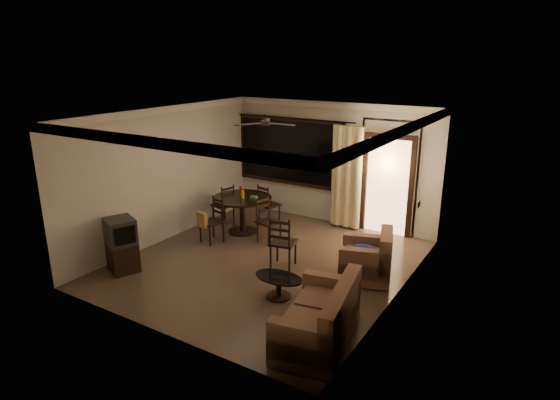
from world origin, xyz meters
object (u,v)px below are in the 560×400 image
Objects in this scene: dining_chair_west at (224,212)px; armchair at (369,260)px; sofa at (322,320)px; dining_table at (243,205)px; side_chair at (283,252)px; dining_chair_north at (269,212)px; dining_chair_south at (211,228)px; dining_chair_east at (269,229)px; coffee_table at (279,283)px; tv_cabinet at (122,245)px.

dining_chair_west reaches higher than armchair.
sofa is (4.09, -3.05, 0.06)m from dining_chair_west.
dining_table is 0.81m from dining_chair_west.
armchair is at bearing -178.32° from side_chair.
dining_chair_north is at bearing 121.04° from sofa.
dining_table is 4.44m from sofa.
dining_chair_east is at bearing 45.70° from dining_chair_south.
dining_chair_north reaches higher than armchair.
dining_chair_south reaches higher than armchair.
dining_chair_north is 3.51m from coffee_table.
dining_table is 0.75× the size of sofa.
dining_chair_east reaches higher than armchair.
sofa is 2.16m from armchair.
tv_cabinet is 2.93m from side_chair.
dining_chair_east is (1.51, -0.40, 0.00)m from dining_chair_west.
tv_cabinet is at bearing 89.62° from dining_chair_north.
dining_chair_south is 3.44m from armchair.
side_chair is at bearing 117.87° from coffee_table.
dining_chair_west is 2.94m from tv_cabinet.
dining_chair_south is 0.55× the size of sofa.
dining_table reaches higher than side_chair.
coffee_table is at bearing 65.93° from dining_chair_west.
armchair is at bearing 91.03° from dining_chair_west.
dining_chair_west is at bearing 141.96° from coffee_table.
coffee_table is (2.93, -2.29, -0.04)m from dining_chair_west.
dining_chair_north is 0.55× the size of sofa.
dining_chair_east reaches higher than coffee_table.
dining_chair_east is 2.36m from coffee_table.
side_chair is (1.51, -1.84, 0.02)m from dining_chair_north.
dining_chair_east is at bearing 88.95° from dining_chair_west.
dining_chair_west is 1.00× the size of dining_chair_east.
tv_cabinet reaches higher than dining_chair_north.
tv_cabinet reaches higher than coffee_table.
dining_chair_south is at bearing -104.06° from dining_table.
dining_chair_west is 5.10m from sofa.
dining_table reaches higher than dining_chair_west.
sofa is 1.58× the size of armchair.
armchair is 1.71m from coffee_table.
sofa is 2.07× the size of coffee_table.
dining_chair_west is 0.87× the size of armchair.
dining_chair_west is at bearing 163.86° from dining_table.
tv_cabinet is at bearing 167.85° from sofa.
armchair is (3.22, -0.70, -0.28)m from dining_table.
side_chair is (-0.54, 1.01, 0.06)m from coffee_table.
armchair is at bearing -87.66° from dining_chair_east.
sofa is 1.70× the size of side_chair.
dining_chair_east is 3.70m from sofa.
armchair is at bearing 83.97° from sofa.
dining_chair_south is 1.00× the size of dining_chair_north.
dining_table is at bearing 90.10° from dining_chair_north.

